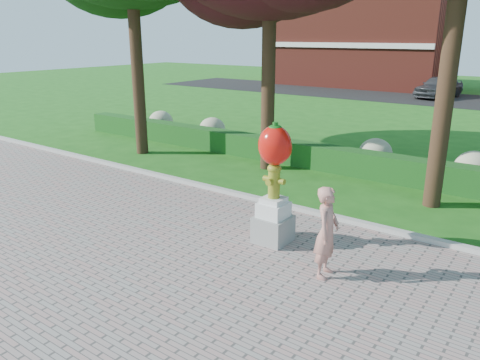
% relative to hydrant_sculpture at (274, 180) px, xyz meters
% --- Properties ---
extents(ground, '(100.00, 100.00, 0.00)m').
position_rel_hydrant_sculpture_xyz_m(ground, '(-1.34, -1.06, -1.42)').
color(ground, '#1B5916').
rests_on(ground, ground).
extents(walkway, '(40.00, 14.00, 0.04)m').
position_rel_hydrant_sculpture_xyz_m(walkway, '(-1.34, -5.06, -1.40)').
color(walkway, gray).
rests_on(walkway, ground).
extents(curb, '(40.00, 0.18, 0.15)m').
position_rel_hydrant_sculpture_xyz_m(curb, '(-1.34, 1.94, -1.34)').
color(curb, '#ADADA5').
rests_on(curb, ground).
extents(lawn_hedge, '(24.00, 0.70, 0.80)m').
position_rel_hydrant_sculpture_xyz_m(lawn_hedge, '(-1.34, 5.94, -1.02)').
color(lawn_hedge, '#134515').
rests_on(lawn_hedge, ground).
extents(hydrangea_row, '(20.10, 1.10, 0.99)m').
position_rel_hydrant_sculpture_xyz_m(hydrangea_row, '(-0.77, 6.94, -0.87)').
color(hydrangea_row, '#A7A981').
rests_on(hydrangea_row, ground).
extents(street, '(50.00, 8.00, 0.02)m').
position_rel_hydrant_sculpture_xyz_m(street, '(-1.34, 26.94, -1.41)').
color(street, black).
rests_on(street, ground).
extents(building_left, '(14.00, 8.00, 7.00)m').
position_rel_hydrant_sculpture_xyz_m(building_left, '(-11.34, 32.94, 2.08)').
color(building_left, maroon).
rests_on(building_left, ground).
extents(hydrant_sculpture, '(0.76, 0.72, 2.60)m').
position_rel_hydrant_sculpture_xyz_m(hydrant_sculpture, '(0.00, 0.00, 0.00)').
color(hydrant_sculpture, gray).
rests_on(hydrant_sculpture, walkway).
extents(woman, '(0.50, 0.68, 1.72)m').
position_rel_hydrant_sculpture_xyz_m(woman, '(1.58, -0.71, -0.52)').
color(woman, tan).
rests_on(woman, walkway).
extents(parked_car, '(2.75, 4.89, 1.57)m').
position_rel_hydrant_sculpture_xyz_m(parked_car, '(-3.42, 27.53, -0.61)').
color(parked_car, '#383B3F').
rests_on(parked_car, street).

